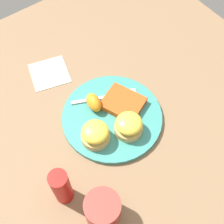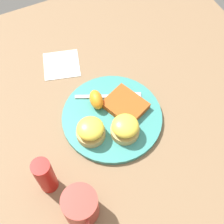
{
  "view_description": "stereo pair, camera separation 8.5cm",
  "coord_description": "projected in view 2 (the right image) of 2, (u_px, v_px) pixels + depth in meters",
  "views": [
    {
      "loc": [
        0.35,
        -0.26,
        0.76
      ],
      "look_at": [
        0.0,
        0.0,
        0.03
      ],
      "focal_mm": 50.0,
      "sensor_mm": 36.0,
      "label": 1
    },
    {
      "loc": [
        0.4,
        -0.19,
        0.76
      ],
      "look_at": [
        0.0,
        0.0,
        0.03
      ],
      "focal_mm": 50.0,
      "sensor_mm": 36.0,
      "label": 2
    }
  ],
  "objects": [
    {
      "name": "orange_wedge",
      "position": [
        96.0,
        100.0,
        0.87
      ],
      "size": [
        0.06,
        0.04,
        0.04
      ],
      "primitive_type": "ellipsoid",
      "rotation": [
        0.0,
        0.0,
        3.01
      ],
      "color": "orange",
      "rests_on": "plate"
    },
    {
      "name": "sandwich_benedict_left",
      "position": [
        91.0,
        131.0,
        0.81
      ],
      "size": [
        0.08,
        0.08,
        0.06
      ],
      "color": "tan",
      "rests_on": "plate"
    },
    {
      "name": "cup",
      "position": [
        81.0,
        206.0,
        0.71
      ],
      "size": [
        0.11,
        0.08,
        0.09
      ],
      "color": "#B23D33",
      "rests_on": "ground_plane"
    },
    {
      "name": "hashbrown_patty",
      "position": [
        125.0,
        105.0,
        0.87
      ],
      "size": [
        0.13,
        0.13,
        0.02
      ],
      "primitive_type": "cube",
      "rotation": [
        0.0,
        0.0,
        0.39
      ],
      "color": "#B94F1B",
      "rests_on": "plate"
    },
    {
      "name": "condiment_bottle",
      "position": [
        45.0,
        176.0,
        0.72
      ],
      "size": [
        0.04,
        0.04,
        0.13
      ],
      "primitive_type": "cylinder",
      "color": "#B21914",
      "rests_on": "ground_plane"
    },
    {
      "name": "fork",
      "position": [
        113.0,
        96.0,
        0.9
      ],
      "size": [
        0.1,
        0.18,
        0.0
      ],
      "color": "silver",
      "rests_on": "plate"
    },
    {
      "name": "sandwich_benedict_right",
      "position": [
        125.0,
        128.0,
        0.82
      ],
      "size": [
        0.08,
        0.08,
        0.06
      ],
      "color": "tan",
      "rests_on": "plate"
    },
    {
      "name": "ground_plane",
      "position": [
        112.0,
        118.0,
        0.88
      ],
      "size": [
        1.1,
        1.1,
        0.0
      ],
      "primitive_type": "plane",
      "color": "#846647"
    },
    {
      "name": "plate",
      "position": [
        112.0,
        117.0,
        0.87
      ],
      "size": [
        0.28,
        0.28,
        0.01
      ],
      "primitive_type": "cylinder",
      "color": "teal",
      "rests_on": "ground_plane"
    },
    {
      "name": "napkin",
      "position": [
        61.0,
        64.0,
        0.98
      ],
      "size": [
        0.14,
        0.14,
        0.0
      ],
      "primitive_type": "cube",
      "rotation": [
        0.0,
        0.0,
        -0.28
      ],
      "color": "white",
      "rests_on": "ground_plane"
    }
  ]
}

